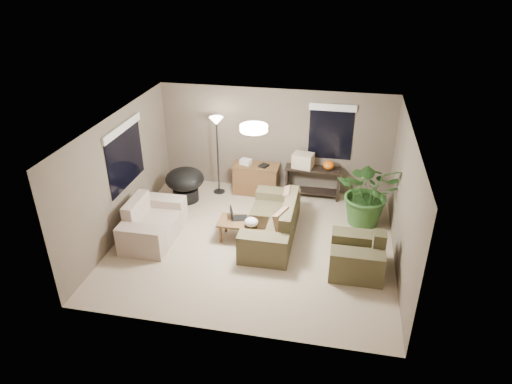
% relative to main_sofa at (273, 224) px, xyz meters
% --- Properties ---
extents(room_shell, '(5.50, 5.50, 5.50)m').
position_rel_main_sofa_xyz_m(room_shell, '(-0.34, -0.29, 0.96)').
color(room_shell, '#BEA88D').
rests_on(room_shell, ground).
extents(main_sofa, '(0.95, 2.20, 0.85)m').
position_rel_main_sofa_xyz_m(main_sofa, '(0.00, 0.00, 0.00)').
color(main_sofa, '#453F29').
rests_on(main_sofa, ground).
extents(throw_pillows, '(0.38, 1.38, 0.47)m').
position_rel_main_sofa_xyz_m(throw_pillows, '(0.26, 0.00, 0.36)').
color(throw_pillows, '#8C7251').
rests_on(throw_pillows, main_sofa).
extents(loveseat, '(0.90, 1.60, 0.85)m').
position_rel_main_sofa_xyz_m(loveseat, '(-2.43, -0.49, 0.00)').
color(loveseat, beige).
rests_on(loveseat, ground).
extents(armchair, '(0.95, 1.00, 0.85)m').
position_rel_main_sofa_xyz_m(armchair, '(1.69, -0.80, 0.00)').
color(armchair, '#4C472E').
rests_on(armchair, ground).
extents(coffee_table, '(1.00, 0.55, 0.42)m').
position_rel_main_sofa_xyz_m(coffee_table, '(-0.58, -0.20, 0.06)').
color(coffee_table, brown).
rests_on(coffee_table, ground).
extents(laptop, '(0.41, 0.31, 0.24)m').
position_rel_main_sofa_xyz_m(laptop, '(-0.75, -0.10, 0.19)').
color(laptop, black).
rests_on(laptop, coffee_table).
extents(plastic_bag, '(0.27, 0.24, 0.19)m').
position_rel_main_sofa_xyz_m(plastic_bag, '(-0.38, -0.35, 0.22)').
color(plastic_bag, white).
rests_on(plastic_bag, coffee_table).
extents(desk, '(1.10, 0.50, 0.75)m').
position_rel_main_sofa_xyz_m(desk, '(-0.72, 1.83, 0.08)').
color(desk, brown).
rests_on(desk, ground).
extents(desk_papers, '(0.72, 0.32, 0.12)m').
position_rel_main_sofa_xyz_m(desk_papers, '(-0.88, 1.82, 0.51)').
color(desk_papers, silver).
rests_on(desk_papers, desk).
extents(console_table, '(1.30, 0.40, 0.75)m').
position_rel_main_sofa_xyz_m(console_table, '(0.63, 1.91, 0.14)').
color(console_table, black).
rests_on(console_table, ground).
extents(pumpkin, '(0.29, 0.29, 0.21)m').
position_rel_main_sofa_xyz_m(pumpkin, '(0.98, 1.91, 0.56)').
color(pumpkin, orange).
rests_on(pumpkin, console_table).
extents(cardboard_box, '(0.52, 0.43, 0.34)m').
position_rel_main_sofa_xyz_m(cardboard_box, '(0.38, 1.91, 0.63)').
color(cardboard_box, beige).
rests_on(cardboard_box, console_table).
extents(papasan_chair, '(1.14, 1.14, 0.80)m').
position_rel_main_sofa_xyz_m(papasan_chair, '(-2.28, 1.16, 0.17)').
color(papasan_chair, black).
rests_on(papasan_chair, ground).
extents(floor_lamp, '(0.32, 0.32, 1.91)m').
position_rel_main_sofa_xyz_m(floor_lamp, '(-1.62, 1.70, 1.30)').
color(floor_lamp, black).
rests_on(floor_lamp, ground).
extents(ceiling_fixture, '(0.50, 0.50, 0.10)m').
position_rel_main_sofa_xyz_m(ceiling_fixture, '(-0.34, -0.29, 2.15)').
color(ceiling_fixture, white).
rests_on(ceiling_fixture, room_shell).
extents(houseplant, '(1.35, 1.50, 1.17)m').
position_rel_main_sofa_xyz_m(houseplant, '(1.88, 0.93, 0.29)').
color(houseplant, '#2D5923').
rests_on(houseplant, ground).
extents(cat_scratching_post, '(0.32, 0.32, 0.50)m').
position_rel_main_sofa_xyz_m(cat_scratching_post, '(1.97, -0.35, -0.08)').
color(cat_scratching_post, tan).
rests_on(cat_scratching_post, ground).
extents(window_left, '(0.05, 1.56, 1.33)m').
position_rel_main_sofa_xyz_m(window_left, '(-3.07, 0.01, 1.49)').
color(window_left, black).
rests_on(window_left, room_shell).
extents(window_back, '(1.06, 0.05, 1.33)m').
position_rel_main_sofa_xyz_m(window_back, '(0.96, 2.19, 1.49)').
color(window_back, black).
rests_on(window_back, room_shell).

